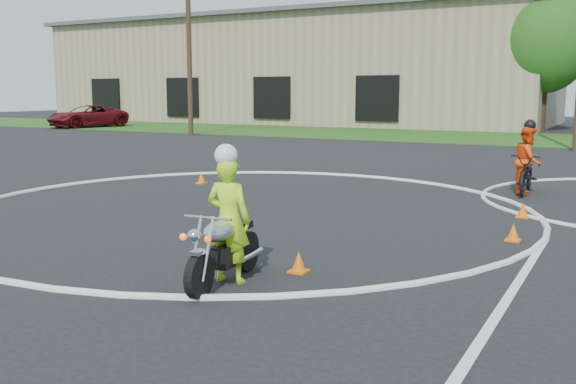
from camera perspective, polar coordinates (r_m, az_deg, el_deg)
The scene contains 9 objects.
ground at distance 11.30m, azimuth -12.10°, elevation -3.92°, with size 120.00×120.00×0.00m, color black.
grass_strip at distance 36.15m, azimuth 17.02°, elevation 4.66°, with size 120.00×10.00×0.02m, color #1E4714.
course_markings at distance 13.88m, azimuth 6.72°, elevation -1.36°, with size 19.05×19.05×0.12m.
primary_motorcycle at distance 8.32m, azimuth -5.75°, elevation -5.03°, with size 0.65×1.87×0.98m.
rider_primary_grp at distance 8.34m, azimuth -5.32°, elevation -2.15°, with size 0.64×0.46×1.82m.
rider_second_grp at distance 16.60m, azimuth 20.52°, elevation 2.02°, with size 0.72×1.90×1.81m.
pickup_grp at distance 46.62m, azimuth -17.39°, elevation 6.44°, with size 3.79×5.89×1.51m.
traffic_cones at distance 12.59m, azimuth 14.98°, elevation -2.08°, with size 20.68×12.31×0.30m.
warehouse at distance 54.54m, azimuth 1.01°, elevation 10.74°, with size 41.00×17.00×8.30m.
Camera 1 is at (7.22, -8.33, 2.48)m, focal length 40.00 mm.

